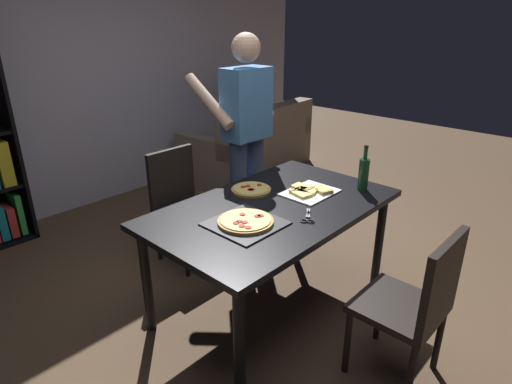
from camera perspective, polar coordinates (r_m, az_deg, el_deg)
ground_plane at (r=3.07m, az=2.12°, el=-14.68°), size 12.00×12.00×0.00m
back_wall at (r=4.60m, az=-23.86°, el=15.01°), size 6.40×0.10×2.80m
dining_table at (r=2.72m, az=2.33°, el=-3.24°), size 1.59×0.96×0.75m
chair_near_camera at (r=2.38m, az=20.71°, el=-13.51°), size 0.42×0.42×0.90m
chair_far_side at (r=3.43m, az=-10.05°, el=-0.89°), size 0.42×0.42×0.90m
couch at (r=5.42m, az=-0.56°, el=5.88°), size 1.77×1.01×0.85m
person_serving_pizza at (r=3.44m, az=-1.44°, el=8.09°), size 0.55×0.54×1.75m
pepperoni_pizza_on_tray at (r=2.44m, az=-1.42°, el=-4.04°), size 0.38×0.38×0.04m
pizza_slices_on_towel at (r=2.89m, az=7.08°, el=0.10°), size 0.36×0.28×0.03m
wine_bottle at (r=2.98m, az=14.24°, el=2.45°), size 0.07×0.07×0.32m
kitchen_scissors at (r=2.52m, az=6.95°, el=-3.50°), size 0.19×0.15×0.01m
second_pizza_plain at (r=2.90m, az=-0.66°, el=0.36°), size 0.27×0.27×0.03m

